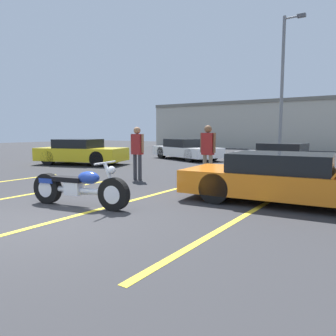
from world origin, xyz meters
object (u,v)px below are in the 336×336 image
object	(u,v)px
light_pole	(283,82)
motorcycle	(79,188)
show_car_hood_open	(290,178)
parked_car_left_row	(81,152)
parked_car_mid_right_row	(285,156)
spectator_by_show_car	(137,149)
spectator_near_motorcycle	(208,148)
parked_car_mid_left_row	(186,150)

from	to	relation	value
light_pole	motorcycle	distance (m)	15.44
show_car_hood_open	parked_car_left_row	world-z (taller)	show_car_hood_open
light_pole	parked_car_mid_right_row	world-z (taller)	light_pole
motorcycle	parked_car_left_row	bearing A→B (deg)	128.00
light_pole	spectator_by_show_car	bearing A→B (deg)	-97.76
light_pole	show_car_hood_open	world-z (taller)	light_pole
motorcycle	spectator_near_motorcycle	bearing A→B (deg)	71.01
spectator_by_show_car	light_pole	bearing A→B (deg)	82.24
motorcycle	spectator_near_motorcycle	xyz separation A→B (m)	(0.68, 4.49, 0.65)
parked_car_mid_right_row	parked_car_left_row	size ratio (longest dim) A/B	0.92
motorcycle	parked_car_mid_left_row	world-z (taller)	parked_car_mid_left_row
parked_car_left_row	spectator_near_motorcycle	xyz separation A→B (m)	(7.54, -1.59, 0.46)
show_car_hood_open	parked_car_mid_right_row	bearing A→B (deg)	100.02
motorcycle	parked_car_left_row	distance (m)	9.18
light_pole	parked_car_mid_right_row	size ratio (longest dim) A/B	1.93
parked_car_left_row	spectator_near_motorcycle	size ratio (longest dim) A/B	2.56
light_pole	show_car_hood_open	bearing A→B (deg)	-74.14
light_pole	spectator_near_motorcycle	bearing A→B (deg)	-86.86
parked_car_mid_right_row	parked_car_mid_left_row	bearing A→B (deg)	170.45
motorcycle	show_car_hood_open	size ratio (longest dim) A/B	0.50
show_car_hood_open	parked_car_mid_right_row	world-z (taller)	show_car_hood_open
light_pole	parked_car_mid_left_row	distance (m)	6.76
motorcycle	parked_car_mid_right_row	distance (m)	10.18
light_pole	spectator_by_show_car	distance (m)	11.84
motorcycle	parked_car_mid_right_row	xyz separation A→B (m)	(1.59, 10.05, 0.11)
light_pole	spectator_by_show_car	size ratio (longest dim) A/B	4.67
motorcycle	parked_car_mid_right_row	bearing A→B (deg)	70.57
motorcycle	spectator_by_show_car	world-z (taller)	spectator_by_show_car
light_pole	spectator_near_motorcycle	size ratio (longest dim) A/B	4.55
parked_car_left_row	parked_car_mid_left_row	xyz separation A→B (m)	(2.68, 5.26, -0.03)
light_pole	motorcycle	bearing A→B (deg)	-90.40
parked_car_mid_right_row	spectator_by_show_car	size ratio (longest dim) A/B	2.42
motorcycle	spectator_by_show_car	distance (m)	3.98
motorcycle	show_car_hood_open	distance (m)	4.51
parked_car_left_row	parked_car_mid_right_row	bearing A→B (deg)	7.78
show_car_hood_open	parked_car_mid_right_row	size ratio (longest dim) A/B	1.14
show_car_hood_open	spectator_by_show_car	distance (m)	5.09
parked_car_mid_left_row	spectator_by_show_car	world-z (taller)	spectator_by_show_car
motorcycle	spectator_by_show_car	xyz separation A→B (m)	(-1.43, 3.66, 0.62)
show_car_hood_open	light_pole	bearing A→B (deg)	100.79
show_car_hood_open	spectator_near_motorcycle	world-z (taller)	show_car_hood_open
parked_car_mid_right_row	parked_car_mid_left_row	distance (m)	5.92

